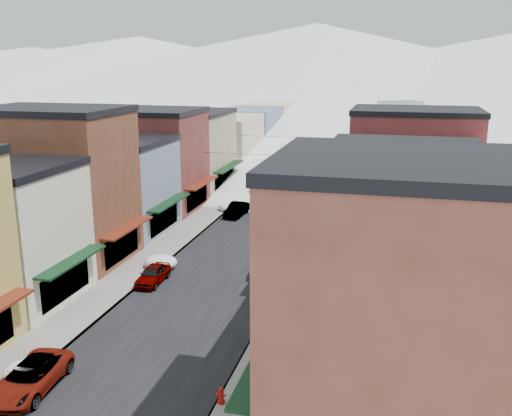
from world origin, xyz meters
The scene contains 36 objects.
road centered at (0.00, 60.00, 0.01)m, with size 10.00×160.00×0.01m, color black.
sidewalk_left centered at (-6.60, 60.00, 0.07)m, with size 3.20×160.00×0.15m, color gray.
sidewalk_right centered at (6.60, 60.00, 0.07)m, with size 3.20×160.00×0.15m, color gray.
curb_left centered at (-5.05, 60.00, 0.07)m, with size 0.10×160.00×0.15m, color slate.
curb_right centered at (5.05, 60.00, 0.07)m, with size 0.10×160.00×0.15m, color slate.
bldg_l_brick_near centered at (-13.69, 20.50, 6.26)m, with size 12.30×8.20×12.50m.
bldg_l_grayblue centered at (-13.19, 29.00, 4.51)m, with size 11.30×9.20×9.00m.
bldg_l_brick_far centered at (-14.19, 38.00, 5.51)m, with size 13.30×9.20×11.00m.
bldg_l_tan centered at (-13.19, 48.00, 5.01)m, with size 11.30×11.20×10.00m.
bldg_r_brick_near centered at (13.69, 3.00, 6.26)m, with size 12.30×9.20×12.50m.
bldg_r_green centered at (13.19, 12.00, 4.76)m, with size 11.30×9.20×9.50m.
bldg_r_blue centered at (13.19, 21.00, 5.26)m, with size 11.30×9.20×10.50m.
bldg_r_cream centered at (13.69, 30.00, 4.51)m, with size 12.30×9.20×9.00m.
bldg_r_brick_far centered at (14.19, 39.00, 5.76)m, with size 13.30×9.20×11.50m.
bldg_r_tan centered at (13.19, 49.00, 4.76)m, with size 11.30×11.20×9.50m.
distant_blocks centered at (0.00, 83.00, 4.00)m, with size 34.00×55.00×8.00m.
mountain_ridge centered at (-19.47, 277.18, 14.36)m, with size 670.00×340.00×34.00m.
overhead_cables centered at (0.00, 47.50, 6.20)m, with size 16.40×15.04×0.04m.
car_white_suv centered at (-4.30, 3.00, 0.71)m, with size 2.37×5.14×1.43m, color #BBBCBE.
car_silver_sedan centered at (-4.30, 17.63, 0.67)m, with size 1.59×3.96×1.35m, color #ACAEB5.
car_dark_hatch centered at (-3.50, 37.18, 0.71)m, with size 1.51×4.32×1.42m, color black.
car_silver_wagon centered at (-3.50, 46.81, 0.78)m, with size 2.18×5.35×1.55m, color #A2A6AA.
car_green_sedan centered at (3.50, 21.57, 0.70)m, with size 1.49×4.26×1.40m, color black.
car_gray_suv centered at (3.50, 34.85, 0.78)m, with size 1.85×4.59×1.56m, color gray.
car_black_sedan centered at (3.83, 49.90, 0.83)m, with size 2.33×5.74×1.67m, color black.
car_lane_silver centered at (-1.29, 59.51, 0.73)m, with size 1.72×4.28×1.46m, color #ACAFB5.
car_lane_white centered at (2.03, 64.52, 0.70)m, with size 2.31×5.01×1.39m, color white.
fire_hydrant centered at (5.30, 4.05, 0.53)m, with size 0.49×0.37×0.83m.
parking_sign centered at (5.34, 14.24, 1.41)m, with size 0.08×0.29×2.15m.
trash_can centered at (5.25, 17.06, 0.59)m, with size 0.51×0.51×0.87m.
streetlamp_near centered at (5.32, 23.76, 2.59)m, with size 0.32×0.32×3.87m.
streetlamp_far centered at (6.04, 49.08, 2.78)m, with size 0.35×0.35×4.17m.
planter_far centered at (7.79, 6.28, 0.47)m, with size 0.35×0.35×0.63m, color #284D23.
snow_pile_near centered at (-4.88, 3.72, 0.51)m, with size 2.53×2.76×1.07m.
snow_pile_mid centered at (-4.88, 20.59, 0.53)m, with size 2.61×2.81×1.11m.
snow_pile_far centered at (-4.76, 38.75, 0.48)m, with size 2.39×2.67×1.01m.
Camera 1 is at (12.79, -18.75, 15.96)m, focal length 40.00 mm.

